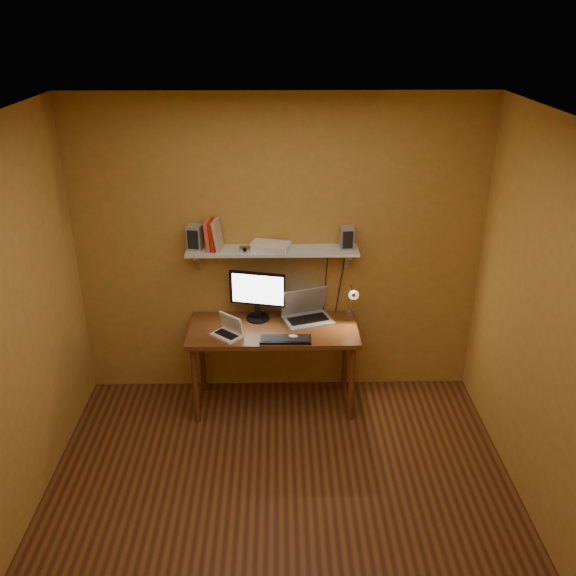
{
  "coord_description": "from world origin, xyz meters",
  "views": [
    {
      "loc": [
        -0.01,
        -3.16,
        3.16
      ],
      "look_at": [
        0.07,
        1.18,
        1.16
      ],
      "focal_mm": 38.0,
      "sensor_mm": 36.0,
      "label": 1
    }
  ],
  "objects_px": {
    "netbook": "(229,330)",
    "router": "(270,246)",
    "monitor": "(257,293)",
    "speaker_left": "(195,237)",
    "laptop": "(306,311)",
    "mouse": "(293,337)",
    "shelf_camera": "(245,249)",
    "keyboard": "(286,339)",
    "speaker_right": "(347,238)",
    "desk_lamp": "(352,298)",
    "desk": "(273,337)",
    "wall_shelf": "(273,251)"
  },
  "relations": [
    {
      "from": "laptop",
      "to": "mouse",
      "type": "relative_size",
      "value": 5.18
    },
    {
      "from": "wall_shelf",
      "to": "speaker_right",
      "type": "distance_m",
      "value": 0.61
    },
    {
      "from": "speaker_left",
      "to": "router",
      "type": "xyz_separation_m",
      "value": [
        0.61,
        -0.02,
        -0.07
      ]
    },
    {
      "from": "netbook",
      "to": "speaker_right",
      "type": "height_order",
      "value": "speaker_right"
    },
    {
      "from": "mouse",
      "to": "speaker_left",
      "type": "bearing_deg",
      "value": 168.86
    },
    {
      "from": "wall_shelf",
      "to": "speaker_right",
      "type": "height_order",
      "value": "speaker_right"
    },
    {
      "from": "keyboard",
      "to": "speaker_left",
      "type": "height_order",
      "value": "speaker_left"
    },
    {
      "from": "laptop",
      "to": "wall_shelf",
      "type": "bearing_deg",
      "value": 153.1
    },
    {
      "from": "desk",
      "to": "keyboard",
      "type": "xyz_separation_m",
      "value": [
        0.1,
        -0.21,
        0.1
      ]
    },
    {
      "from": "monitor",
      "to": "netbook",
      "type": "xyz_separation_m",
      "value": [
        -0.23,
        -0.28,
        -0.19
      ]
    },
    {
      "from": "speaker_left",
      "to": "desk",
      "type": "bearing_deg",
      "value": -7.03
    },
    {
      "from": "wall_shelf",
      "to": "mouse",
      "type": "height_order",
      "value": "wall_shelf"
    },
    {
      "from": "wall_shelf",
      "to": "keyboard",
      "type": "height_order",
      "value": "wall_shelf"
    },
    {
      "from": "monitor",
      "to": "speaker_left",
      "type": "xyz_separation_m",
      "value": [
        -0.49,
        0.04,
        0.48
      ]
    },
    {
      "from": "speaker_left",
      "to": "speaker_right",
      "type": "distance_m",
      "value": 1.23
    },
    {
      "from": "wall_shelf",
      "to": "desk_lamp",
      "type": "xyz_separation_m",
      "value": [
        0.66,
        -0.07,
        -0.4
      ]
    },
    {
      "from": "netbook",
      "to": "router",
      "type": "distance_m",
      "value": 0.75
    },
    {
      "from": "speaker_left",
      "to": "wall_shelf",
      "type": "bearing_deg",
      "value": 10.14
    },
    {
      "from": "monitor",
      "to": "keyboard",
      "type": "distance_m",
      "value": 0.5
    },
    {
      "from": "monitor",
      "to": "laptop",
      "type": "bearing_deg",
      "value": 11.05
    },
    {
      "from": "laptop",
      "to": "shelf_camera",
      "type": "height_order",
      "value": "shelf_camera"
    },
    {
      "from": "shelf_camera",
      "to": "netbook",
      "type": "bearing_deg",
      "value": -119.23
    },
    {
      "from": "netbook",
      "to": "shelf_camera",
      "type": "height_order",
      "value": "shelf_camera"
    },
    {
      "from": "desk",
      "to": "router",
      "type": "distance_m",
      "value": 0.76
    },
    {
      "from": "netbook",
      "to": "keyboard",
      "type": "height_order",
      "value": "netbook"
    },
    {
      "from": "keyboard",
      "to": "speaker_right",
      "type": "height_order",
      "value": "speaker_right"
    },
    {
      "from": "desk",
      "to": "keyboard",
      "type": "relative_size",
      "value": 3.42
    },
    {
      "from": "desk_lamp",
      "to": "speaker_left",
      "type": "xyz_separation_m",
      "value": [
        -1.28,
        0.08,
        0.52
      ]
    },
    {
      "from": "desk",
      "to": "keyboard",
      "type": "height_order",
      "value": "keyboard"
    },
    {
      "from": "desk",
      "to": "netbook",
      "type": "xyz_separation_m",
      "value": [
        -0.36,
        -0.12,
        0.14
      ]
    },
    {
      "from": "speaker_right",
      "to": "keyboard",
      "type": "bearing_deg",
      "value": -143.12
    },
    {
      "from": "wall_shelf",
      "to": "mouse",
      "type": "xyz_separation_m",
      "value": [
        0.16,
        -0.37,
        -0.59
      ]
    },
    {
      "from": "desk",
      "to": "speaker_left",
      "type": "bearing_deg",
      "value": 161.88
    },
    {
      "from": "keyboard",
      "to": "shelf_camera",
      "type": "height_order",
      "value": "shelf_camera"
    },
    {
      "from": "monitor",
      "to": "speaker_left",
      "type": "bearing_deg",
      "value": -171.62
    },
    {
      "from": "monitor",
      "to": "shelf_camera",
      "type": "relative_size",
      "value": 5.2
    },
    {
      "from": "wall_shelf",
      "to": "desk_lamp",
      "type": "relative_size",
      "value": 3.73
    },
    {
      "from": "keyboard",
      "to": "wall_shelf",
      "type": "bearing_deg",
      "value": 105.27
    },
    {
      "from": "netbook",
      "to": "shelf_camera",
      "type": "distance_m",
      "value": 0.66
    },
    {
      "from": "mouse",
      "to": "speaker_right",
      "type": "height_order",
      "value": "speaker_right"
    },
    {
      "from": "wall_shelf",
      "to": "shelf_camera",
      "type": "xyz_separation_m",
      "value": [
        -0.22,
        -0.07,
        0.04
      ]
    },
    {
      "from": "monitor",
      "to": "router",
      "type": "height_order",
      "value": "router"
    },
    {
      "from": "desk",
      "to": "router",
      "type": "relative_size",
      "value": 4.53
    },
    {
      "from": "monitor",
      "to": "netbook",
      "type": "bearing_deg",
      "value": -115.97
    },
    {
      "from": "desk",
      "to": "laptop",
      "type": "bearing_deg",
      "value": 28.61
    },
    {
      "from": "keyboard",
      "to": "speaker_right",
      "type": "bearing_deg",
      "value": 40.65
    },
    {
      "from": "desk",
      "to": "router",
      "type": "height_order",
      "value": "router"
    },
    {
      "from": "desk_lamp",
      "to": "speaker_left",
      "type": "bearing_deg",
      "value": 176.51
    },
    {
      "from": "keyboard",
      "to": "speaker_left",
      "type": "distance_m",
      "value": 1.1
    },
    {
      "from": "router",
      "to": "laptop",
      "type": "bearing_deg",
      "value": -6.31
    }
  ]
}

